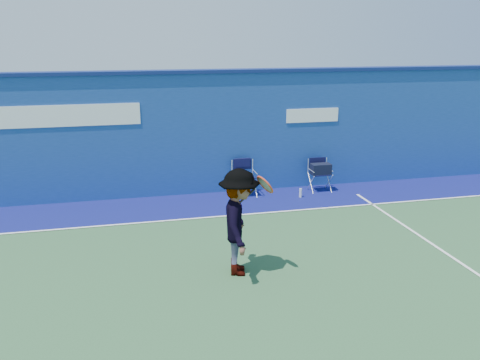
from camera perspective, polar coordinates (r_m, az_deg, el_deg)
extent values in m
plane|color=#2D5431|center=(8.29, -3.57, -12.05)|extent=(80.00, 80.00, 0.00)
cube|color=navy|center=(12.70, -7.67, 5.00)|extent=(24.00, 0.40, 3.00)
cube|color=navy|center=(12.51, -7.93, 11.94)|extent=(24.00, 0.50, 0.08)
cube|color=white|center=(12.48, -21.60, 6.63)|extent=(4.50, 0.02, 0.50)
cube|color=white|center=(13.26, 8.15, 7.20)|extent=(1.40, 0.02, 0.35)
cube|color=#0D1358|center=(12.03, -6.88, -2.98)|extent=(24.00, 1.80, 0.01)
cube|color=white|center=(11.18, -6.35, -4.41)|extent=(24.00, 0.06, 0.01)
cube|color=#0E0E34|center=(12.62, 0.51, 0.35)|extent=(0.47, 0.40, 0.03)
cube|color=silver|center=(12.79, 0.26, 1.46)|extent=(0.54, 0.02, 0.39)
cube|color=#0E0E34|center=(12.77, 0.27, 1.80)|extent=(0.47, 0.03, 0.27)
cube|color=#0E0E34|center=(12.76, 0.27, 1.97)|extent=(0.39, 0.06, 0.21)
cube|color=#0E0E34|center=(13.18, 8.98, 0.68)|extent=(0.44, 0.37, 0.03)
cube|color=silver|center=(13.33, 8.67, 1.68)|extent=(0.50, 0.02, 0.36)
cube|color=#0E0E34|center=(13.31, 8.68, 1.98)|extent=(0.44, 0.02, 0.25)
cube|color=black|center=(13.12, 9.05, 1.23)|extent=(0.50, 0.29, 0.27)
cylinder|color=silver|center=(12.68, 6.82, -1.46)|extent=(0.07, 0.07, 0.23)
imported|color=#EA4738|center=(8.42, -0.09, -4.77)|extent=(0.90, 1.28, 1.81)
torus|color=red|center=(8.20, 2.82, -0.51)|extent=(0.33, 0.42, 0.32)
cylinder|color=gray|center=(8.20, 2.82, -0.51)|extent=(0.26, 0.35, 0.26)
cylinder|color=black|center=(8.26, 0.85, -1.75)|extent=(0.30, 0.12, 0.22)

